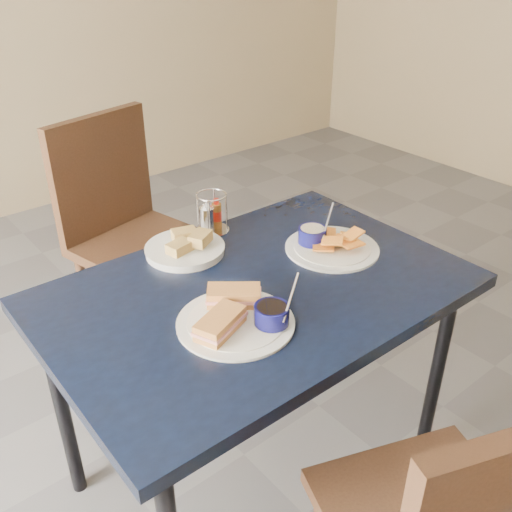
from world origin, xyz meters
TOP-DOWN VIEW (x-y plane):
  - ground at (0.00, 0.00)m, footprint 6.00×6.00m
  - dining_table at (0.00, -0.07)m, footprint 1.19×0.80m
  - chair_far at (0.09, 0.88)m, footprint 0.56×0.55m
  - sandwich_plate at (-0.14, -0.17)m, footprint 0.32×0.30m
  - plantain_plate at (0.31, -0.04)m, footprint 0.29×0.29m
  - bread_basket at (-0.05, 0.22)m, footprint 0.24×0.24m
  - condiment_caddy at (0.10, 0.29)m, footprint 0.11×0.11m

SIDE VIEW (x-z plane):
  - ground at x=0.00m, z-range 0.00..0.00m
  - chair_far at x=0.09m, z-range 0.07..1.07m
  - dining_table at x=0.00m, z-range 0.31..1.06m
  - plantain_plate at x=0.31m, z-range 0.71..0.83m
  - bread_basket at x=-0.05m, z-range 0.73..0.80m
  - sandwich_plate at x=-0.14m, z-range 0.71..0.83m
  - condiment_caddy at x=0.10m, z-range 0.74..0.87m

